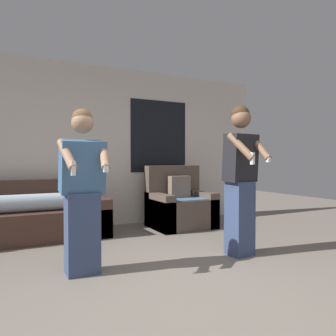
{
  "coord_description": "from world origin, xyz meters",
  "views": [
    {
      "loc": [
        -1.33,
        -2.2,
        1.12
      ],
      "look_at": [
        0.28,
        0.93,
        1.03
      ],
      "focal_mm": 35.0,
      "sensor_mm": 36.0,
      "label": 1
    }
  ],
  "objects_px": {
    "couch": "(28,218)",
    "person_left": "(82,191)",
    "person_right": "(241,177)",
    "armchair": "(180,206)"
  },
  "relations": [
    {
      "from": "person_left",
      "to": "person_right",
      "type": "xyz_separation_m",
      "value": [
        1.79,
        -0.21,
        0.1
      ]
    },
    {
      "from": "person_right",
      "to": "person_left",
      "type": "bearing_deg",
      "value": 173.47
    },
    {
      "from": "person_left",
      "to": "person_right",
      "type": "bearing_deg",
      "value": -6.53
    },
    {
      "from": "couch",
      "to": "armchair",
      "type": "distance_m",
      "value": 2.34
    },
    {
      "from": "couch",
      "to": "person_left",
      "type": "bearing_deg",
      "value": -78.11
    },
    {
      "from": "couch",
      "to": "person_left",
      "type": "xyz_separation_m",
      "value": [
        0.37,
        -1.76,
        0.52
      ]
    },
    {
      "from": "couch",
      "to": "armchair",
      "type": "relative_size",
      "value": 2.13
    },
    {
      "from": "couch",
      "to": "person_left",
      "type": "relative_size",
      "value": 1.34
    },
    {
      "from": "couch",
      "to": "person_left",
      "type": "distance_m",
      "value": 1.87
    },
    {
      "from": "couch",
      "to": "person_right",
      "type": "xyz_separation_m",
      "value": [
        2.16,
        -1.96,
        0.62
      ]
    }
  ]
}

